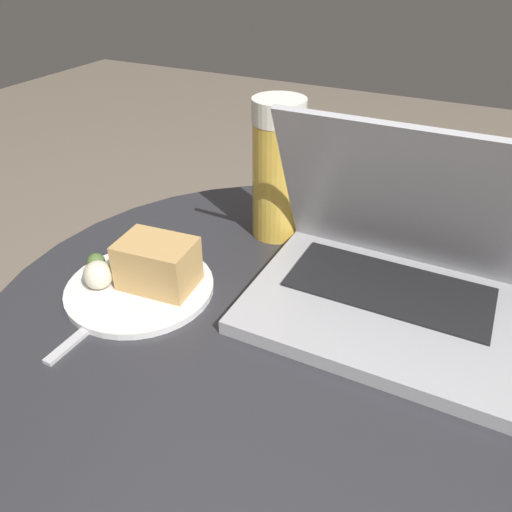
# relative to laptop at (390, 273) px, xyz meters

# --- Properties ---
(table) EXTENTS (0.75, 0.75, 0.53)m
(table) POSITION_rel_laptop_xyz_m (-0.10, -0.08, -0.18)
(table) COLOR #9E9EA3
(table) RESTS_ON ground_plane
(laptop) EXTENTS (0.32, 0.24, 0.23)m
(laptop) POSITION_rel_laptop_xyz_m (0.00, 0.00, 0.00)
(laptop) COLOR #B2B2B7
(laptop) RESTS_ON table
(beer_glass) EXTENTS (0.07, 0.07, 0.21)m
(beer_glass) POSITION_rel_laptop_xyz_m (-0.20, 0.10, 0.06)
(beer_glass) COLOR gold
(beer_glass) RESTS_ON table
(snack_plate) EXTENTS (0.19, 0.19, 0.07)m
(snack_plate) POSITION_rel_laptop_xyz_m (-0.28, -0.11, -0.02)
(snack_plate) COLOR white
(snack_plate) RESTS_ON table
(fork) EXTENTS (0.02, 0.17, 0.00)m
(fork) POSITION_rel_laptop_xyz_m (-0.30, -0.17, -0.05)
(fork) COLOR silver
(fork) RESTS_ON table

